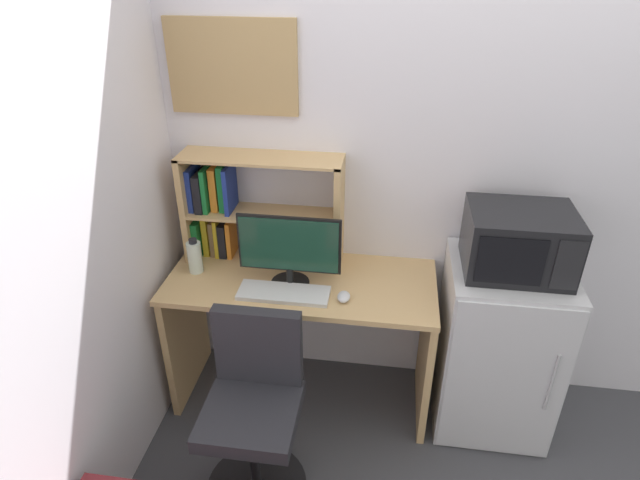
{
  "coord_description": "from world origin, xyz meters",
  "views": [
    {
      "loc": [
        -0.47,
        -2.45,
        2.23
      ],
      "look_at": [
        -0.78,
        -0.32,
        1.03
      ],
      "focal_mm": 29.58,
      "sensor_mm": 36.0,
      "label": 1
    }
  ],
  "objects_px": {
    "hutch_bookshelf": "(239,205)",
    "water_bottle": "(195,257)",
    "monitor": "(289,249)",
    "keyboard": "(284,293)",
    "microwave": "(519,241)",
    "desk_chair": "(255,419)",
    "mini_fridge": "(496,346)",
    "wall_corkboard": "(232,67)",
    "computer_mouse": "(344,297)"
  },
  "relations": [
    {
      "from": "mini_fridge",
      "to": "wall_corkboard",
      "type": "distance_m",
      "value": 1.88
    },
    {
      "from": "keyboard",
      "to": "microwave",
      "type": "bearing_deg",
      "value": 8.09
    },
    {
      "from": "monitor",
      "to": "wall_corkboard",
      "type": "relative_size",
      "value": 0.8
    },
    {
      "from": "computer_mouse",
      "to": "wall_corkboard",
      "type": "xyz_separation_m",
      "value": [
        -0.59,
        0.42,
        0.95
      ]
    },
    {
      "from": "computer_mouse",
      "to": "microwave",
      "type": "height_order",
      "value": "microwave"
    },
    {
      "from": "hutch_bookshelf",
      "to": "mini_fridge",
      "type": "distance_m",
      "value": 1.49
    },
    {
      "from": "hutch_bookshelf",
      "to": "desk_chair",
      "type": "xyz_separation_m",
      "value": [
        0.24,
        -0.77,
        -0.66
      ]
    },
    {
      "from": "water_bottle",
      "to": "microwave",
      "type": "height_order",
      "value": "microwave"
    },
    {
      "from": "mini_fridge",
      "to": "wall_corkboard",
      "type": "relative_size",
      "value": 1.5
    },
    {
      "from": "computer_mouse",
      "to": "desk_chair",
      "type": "distance_m",
      "value": 0.67
    },
    {
      "from": "hutch_bookshelf",
      "to": "monitor",
      "type": "xyz_separation_m",
      "value": [
        0.31,
        -0.24,
        -0.1
      ]
    },
    {
      "from": "monitor",
      "to": "keyboard",
      "type": "xyz_separation_m",
      "value": [
        -0.01,
        -0.09,
        -0.19
      ]
    },
    {
      "from": "microwave",
      "to": "keyboard",
      "type": "bearing_deg",
      "value": -171.91
    },
    {
      "from": "microwave",
      "to": "monitor",
      "type": "bearing_deg",
      "value": -176.9
    },
    {
      "from": "monitor",
      "to": "water_bottle",
      "type": "distance_m",
      "value": 0.51
    },
    {
      "from": "hutch_bookshelf",
      "to": "microwave",
      "type": "relative_size",
      "value": 1.74
    },
    {
      "from": "computer_mouse",
      "to": "water_bottle",
      "type": "relative_size",
      "value": 0.47
    },
    {
      "from": "mini_fridge",
      "to": "desk_chair",
      "type": "relative_size",
      "value": 1.02
    },
    {
      "from": "keyboard",
      "to": "computer_mouse",
      "type": "relative_size",
      "value": 4.97
    },
    {
      "from": "desk_chair",
      "to": "hutch_bookshelf",
      "type": "bearing_deg",
      "value": 107.32
    },
    {
      "from": "monitor",
      "to": "water_bottle",
      "type": "relative_size",
      "value": 2.64
    },
    {
      "from": "monitor",
      "to": "microwave",
      "type": "relative_size",
      "value": 1.07
    },
    {
      "from": "water_bottle",
      "to": "desk_chair",
      "type": "height_order",
      "value": "water_bottle"
    },
    {
      "from": "keyboard",
      "to": "microwave",
      "type": "height_order",
      "value": "microwave"
    },
    {
      "from": "monitor",
      "to": "desk_chair",
      "type": "xyz_separation_m",
      "value": [
        -0.06,
        -0.53,
        -0.56
      ]
    },
    {
      "from": "monitor",
      "to": "mini_fridge",
      "type": "height_order",
      "value": "monitor"
    },
    {
      "from": "microwave",
      "to": "mini_fridge",
      "type": "bearing_deg",
      "value": -90.16
    },
    {
      "from": "mini_fridge",
      "to": "monitor",
      "type": "bearing_deg",
      "value": -177.07
    },
    {
      "from": "monitor",
      "to": "computer_mouse",
      "type": "bearing_deg",
      "value": -18.76
    },
    {
      "from": "keyboard",
      "to": "desk_chair",
      "type": "height_order",
      "value": "desk_chair"
    },
    {
      "from": "water_bottle",
      "to": "mini_fridge",
      "type": "bearing_deg",
      "value": 0.17
    },
    {
      "from": "keyboard",
      "to": "desk_chair",
      "type": "xyz_separation_m",
      "value": [
        -0.05,
        -0.44,
        -0.37
      ]
    },
    {
      "from": "mini_fridge",
      "to": "wall_corkboard",
      "type": "xyz_separation_m",
      "value": [
        -1.35,
        0.27,
        1.28
      ]
    },
    {
      "from": "monitor",
      "to": "hutch_bookshelf",
      "type": "bearing_deg",
      "value": 142.18
    },
    {
      "from": "monitor",
      "to": "mini_fridge",
      "type": "xyz_separation_m",
      "value": [
        1.04,
        0.05,
        -0.52
      ]
    },
    {
      "from": "keyboard",
      "to": "mini_fridge",
      "type": "height_order",
      "value": "mini_fridge"
    },
    {
      "from": "computer_mouse",
      "to": "microwave",
      "type": "bearing_deg",
      "value": 10.99
    },
    {
      "from": "keyboard",
      "to": "microwave",
      "type": "distance_m",
      "value": 1.1
    },
    {
      "from": "monitor",
      "to": "microwave",
      "type": "distance_m",
      "value": 1.05
    },
    {
      "from": "keyboard",
      "to": "water_bottle",
      "type": "distance_m",
      "value": 0.51
    },
    {
      "from": "hutch_bookshelf",
      "to": "wall_corkboard",
      "type": "height_order",
      "value": "wall_corkboard"
    },
    {
      "from": "hutch_bookshelf",
      "to": "water_bottle",
      "type": "distance_m",
      "value": 0.34
    },
    {
      "from": "wall_corkboard",
      "to": "mini_fridge",
      "type": "bearing_deg",
      "value": -11.37
    },
    {
      "from": "monitor",
      "to": "water_bottle",
      "type": "bearing_deg",
      "value": 174.41
    },
    {
      "from": "monitor",
      "to": "microwave",
      "type": "height_order",
      "value": "microwave"
    },
    {
      "from": "microwave",
      "to": "desk_chair",
      "type": "bearing_deg",
      "value": -151.94
    },
    {
      "from": "mini_fridge",
      "to": "desk_chair",
      "type": "bearing_deg",
      "value": -152.06
    },
    {
      "from": "hutch_bookshelf",
      "to": "monitor",
      "type": "bearing_deg",
      "value": -37.82
    },
    {
      "from": "computer_mouse",
      "to": "mini_fridge",
      "type": "height_order",
      "value": "mini_fridge"
    },
    {
      "from": "computer_mouse",
      "to": "desk_chair",
      "type": "height_order",
      "value": "desk_chair"
    }
  ]
}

